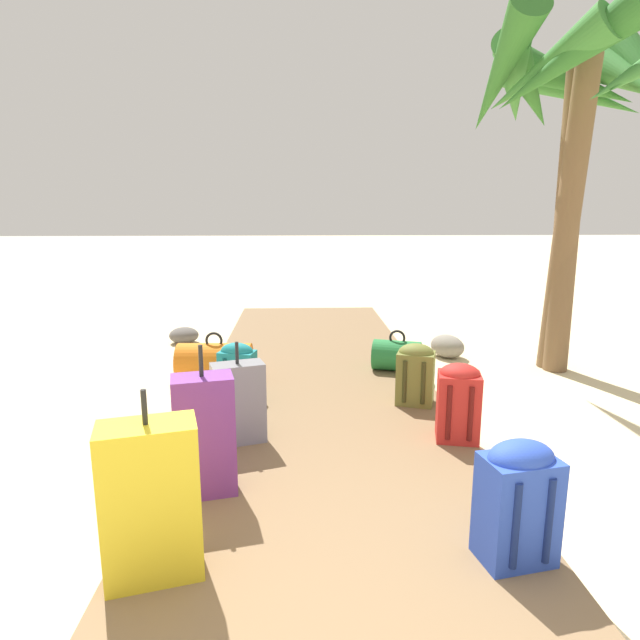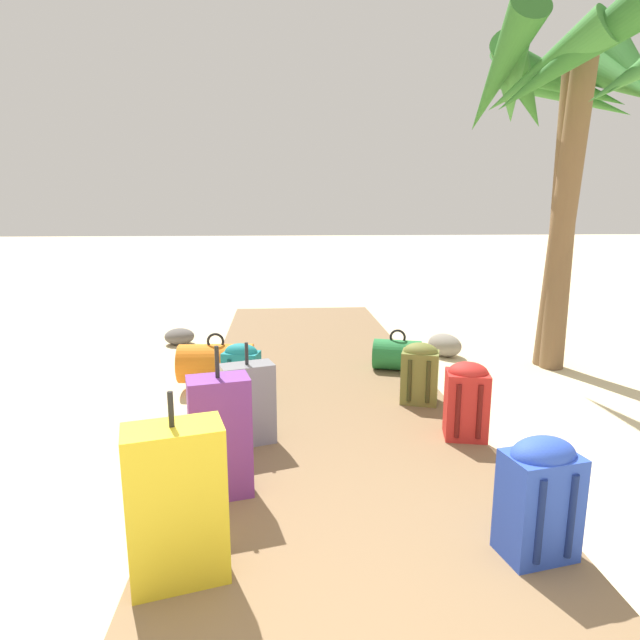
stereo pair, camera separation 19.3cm
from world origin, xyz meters
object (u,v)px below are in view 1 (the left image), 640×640
Objects in this scene: backpack_teal at (237,370)px; duffel_bag_green at (397,355)px; suitcase_purple at (204,435)px; palm_tree_far_right at (581,105)px; duffel_bag_orange at (215,362)px; backpack_red at (458,400)px; backpack_olive at (415,372)px; suitcase_yellow at (151,501)px; backpack_blue at (518,498)px; suitcase_grey at (239,403)px; palm_tree_near_right at (577,96)px.

duffel_bag_green is at bearing 26.65° from backpack_teal.
palm_tree_far_right is at bearing 37.21° from suitcase_purple.
duffel_bag_orange is 2.37m from backpack_red.
duffel_bag_orange is 1.30× the size of duffel_bag_green.
duffel_bag_green is (1.78, 0.26, -0.03)m from duffel_bag_orange.
backpack_red reaches higher than backpack_olive.
suitcase_yellow is 5.18m from palm_tree_far_right.
backpack_teal is at bearing 124.47° from backpack_blue.
suitcase_yellow is at bearing -136.71° from palm_tree_far_right.
duffel_bag_green is at bearing 48.90° from suitcase_grey.
suitcase_yellow is at bearing -142.52° from backpack_red.
suitcase_purple is at bearing -90.60° from backpack_teal.
duffel_bag_orange is at bearing -172.67° from palm_tree_far_right.
backpack_blue is at bearing -118.98° from palm_tree_far_right.
duffel_bag_orange is 1.37× the size of backpack_olive.
backpack_teal is 0.69× the size of suitcase_grey.
palm_tree_far_right reaches higher than backpack_teal.
backpack_olive is at bearing -6.72° from backpack_teal.
palm_tree_far_right is (3.28, 0.96, 2.33)m from backpack_teal.
backpack_teal is 2.25m from suitcase_yellow.
backpack_blue is 0.68× the size of suitcase_yellow.
backpack_teal is 0.14× the size of palm_tree_far_right.
suitcase_purple is 1.48× the size of backpack_blue.
backpack_olive is (1.51, 1.37, -0.08)m from suitcase_purple.
backpack_blue is (1.79, -2.72, 0.13)m from duffel_bag_orange.
backpack_olive is 0.73m from backpack_red.
backpack_blue is at bearing -43.68° from suitcase_grey.
suitcase_grey is 1.54m from backpack_red.
duffel_bag_orange is at bearing 105.28° from suitcase_grey.
backpack_red is (1.91, -1.39, 0.11)m from duffel_bag_orange.
duffel_bag_green is 3.43m from suitcase_yellow.
duffel_bag_green is at bearing 61.37° from suitcase_yellow.
palm_tree_near_right reaches higher than suitcase_grey.
palm_tree_far_right is at bearing 61.02° from backpack_blue.
backpack_teal is at bearing -163.71° from palm_tree_far_right.
backpack_red is at bearing -85.58° from duffel_bag_green.
backpack_olive is 3.12m from palm_tree_near_right.
backpack_red is at bearing 37.48° from suitcase_yellow.
suitcase_yellow is 0.25× the size of palm_tree_near_right.
backpack_olive reaches higher than duffel_bag_orange.
backpack_teal is 1.87m from backpack_red.
duffel_bag_orange is 0.81× the size of suitcase_yellow.
palm_tree_far_right is at bearing 43.29° from suitcase_yellow.
suitcase_purple is 2.04m from backpack_olive.
backpack_red is 3.35m from palm_tree_near_right.
duffel_bag_orange is 4.31m from palm_tree_far_right.
backpack_blue is at bearing -118.26° from palm_tree_near_right.
duffel_bag_green is 0.94m from backpack_olive.
suitcase_purple is at bearing -82.92° from duffel_bag_orange.
suitcase_yellow is 0.25× the size of palm_tree_far_right.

